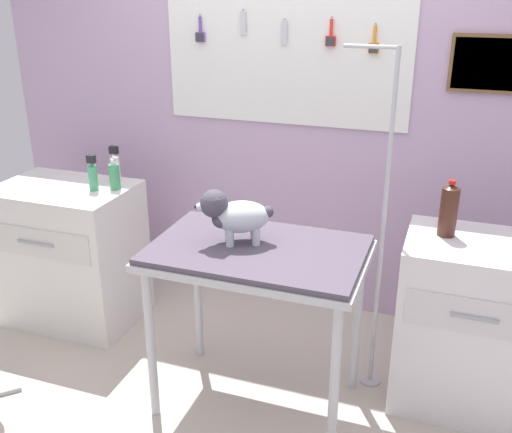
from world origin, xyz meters
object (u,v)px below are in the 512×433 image
counter_left (71,254)px  soda_bottle (449,210)px  pump_bottle_white (115,167)px  grooming_arm (380,242)px  cabinet_right (469,324)px  dog (233,214)px  grooming_table (257,264)px

counter_left → soda_bottle: size_ratio=3.18×
pump_bottle_white → grooming_arm: bearing=-8.2°
cabinet_right → soda_bottle: size_ratio=3.19×
dog → counter_left: (-1.24, 0.38, -0.57)m
dog → pump_bottle_white: 1.14m
dog → soda_bottle: bearing=22.8°
counter_left → pump_bottle_white: size_ratio=3.98×
soda_bottle → pump_bottle_white: bearing=174.8°
counter_left → dog: bearing=-17.0°
grooming_table → cabinet_right: bearing=20.5°
grooming_arm → soda_bottle: grooming_arm is taller
counter_left → soda_bottle: 2.25m
dog → pump_bottle_white: (-0.99, 0.57, -0.03)m
grooming_arm → pump_bottle_white: grooming_arm is taller
grooming_table → soda_bottle: size_ratio=3.65×
grooming_arm → cabinet_right: 0.60m
grooming_arm → soda_bottle: (0.30, 0.06, 0.19)m
dog → counter_left: dog is taller
grooming_arm → pump_bottle_white: (-1.62, 0.23, 0.15)m
grooming_arm → cabinet_right: size_ratio=1.99×
dog → pump_bottle_white: bearing=150.2°
cabinet_right → soda_bottle: bearing=167.0°
grooming_table → soda_bottle: 0.94m
pump_bottle_white → counter_left: bearing=-143.4°
pump_bottle_white → soda_bottle: size_ratio=0.80×
counter_left → soda_bottle: soda_bottle is taller
grooming_table → counter_left: bearing=164.0°
grooming_table → pump_bottle_white: 1.27m
grooming_table → cabinet_right: 1.10m
dog → cabinet_right: size_ratio=0.40×
cabinet_right → soda_bottle: (-0.17, 0.04, 0.57)m
dog → pump_bottle_white: dog is taller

